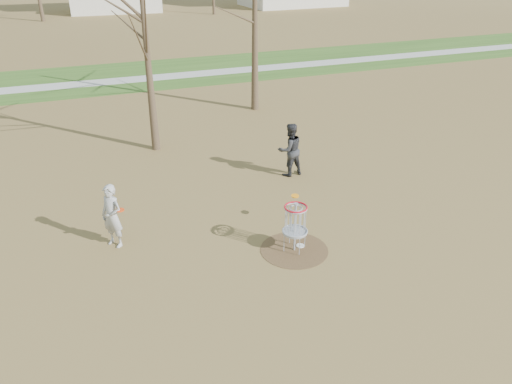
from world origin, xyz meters
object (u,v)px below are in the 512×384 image
(player_standing, at_px, (112,216))
(disc_grounded, at_px, (300,246))
(player_throwing, at_px, (290,150))
(disc_golf_basket, at_px, (295,220))

(player_standing, xyz_separation_m, disc_grounded, (4.58, -1.86, -0.86))
(player_throwing, distance_m, disc_grounded, 4.70)
(player_standing, distance_m, disc_grounded, 5.01)
(player_standing, bearing_deg, disc_golf_basket, 26.46)
(disc_grounded, bearing_deg, player_standing, 157.91)
(player_standing, distance_m, player_throwing, 6.68)
(player_throwing, height_order, disc_grounded, player_throwing)
(player_standing, height_order, disc_grounded, player_standing)
(disc_grounded, relative_size, disc_golf_basket, 0.16)
(player_throwing, relative_size, disc_golf_basket, 1.38)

